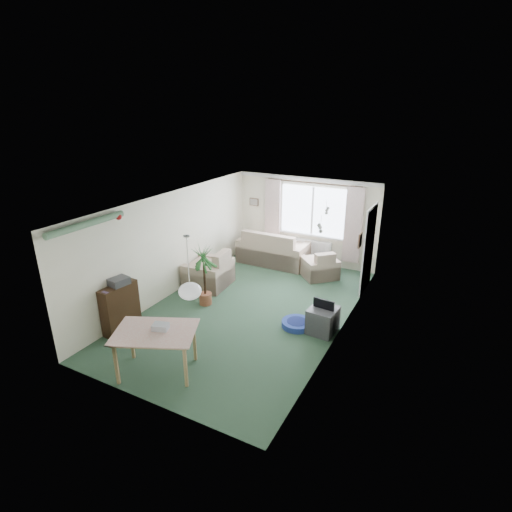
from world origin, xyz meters
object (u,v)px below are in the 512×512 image
at_px(pet_bed, 297,324).
at_px(houseplant, 204,275).
at_px(armchair_left, 208,268).
at_px(dining_table, 157,352).
at_px(tv_cube, 323,320).
at_px(bookshelf, 120,308).
at_px(armchair_corner, 320,263).
at_px(sofa, 274,246).
at_px(coffee_table, 293,262).

bearing_deg(pet_bed, houseplant, -178.95).
distance_m(armchair_left, dining_table, 3.45).
distance_m(tv_cube, pet_bed, 0.55).
distance_m(bookshelf, pet_bed, 3.50).
height_order(bookshelf, pet_bed, bookshelf).
distance_m(armchair_corner, tv_cube, 2.70).
bearing_deg(houseplant, dining_table, -74.17).
relative_size(armchair_left, bookshelf, 1.06).
bearing_deg(armchair_left, sofa, 155.02).
bearing_deg(armchair_corner, pet_bed, 55.36).
height_order(dining_table, pet_bed, dining_table).
distance_m(dining_table, tv_cube, 3.20).
distance_m(sofa, houseplant, 3.00).
height_order(armchair_corner, houseplant, houseplant).
bearing_deg(armchair_corner, houseplant, 12.11).
height_order(houseplant, dining_table, houseplant).
bearing_deg(tv_cube, houseplant, -173.18).
xyz_separation_m(armchair_corner, tv_cube, (0.95, -2.52, -0.11)).
bearing_deg(coffee_table, bookshelf, -111.79).
height_order(sofa, dining_table, sofa).
relative_size(sofa, houseplant, 1.37).
height_order(armchair_corner, armchair_left, armchair_left).
bearing_deg(sofa, houseplant, 84.80).
relative_size(armchair_corner, armchair_left, 0.81).
bearing_deg(dining_table, pet_bed, 57.93).
height_order(sofa, houseplant, houseplant).
bearing_deg(houseplant, armchair_corner, 56.31).
bearing_deg(armchair_left, armchair_corner, 123.39).
bearing_deg(armchair_corner, bookshelf, 14.72).
bearing_deg(sofa, coffee_table, 163.26).
xyz_separation_m(sofa, houseplant, (-0.29, -2.98, 0.22)).
distance_m(armchair_left, coffee_table, 2.40).
bearing_deg(coffee_table, tv_cube, -56.71).
bearing_deg(armchair_left, tv_cube, 71.94).
xyz_separation_m(houseplant, tv_cube, (2.70, 0.10, -0.44)).
height_order(houseplant, tv_cube, houseplant).
relative_size(bookshelf, dining_table, 0.80).
bearing_deg(tv_cube, coffee_table, 128.00).
bearing_deg(bookshelf, armchair_corner, 60.49).
relative_size(houseplant, dining_table, 1.16).
relative_size(houseplant, pet_bed, 2.31).
bearing_deg(bookshelf, houseplant, 64.88).
height_order(armchair_left, houseplant, houseplant).
bearing_deg(dining_table, armchair_left, 109.89).
bearing_deg(dining_table, houseplant, 105.83).
bearing_deg(tv_cube, bookshelf, -148.69).
bearing_deg(pet_bed, armchair_left, 162.76).
bearing_deg(bookshelf, coffee_table, 69.79).
distance_m(dining_table, pet_bed, 2.86).
bearing_deg(pet_bed, armchair_corner, 99.56).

